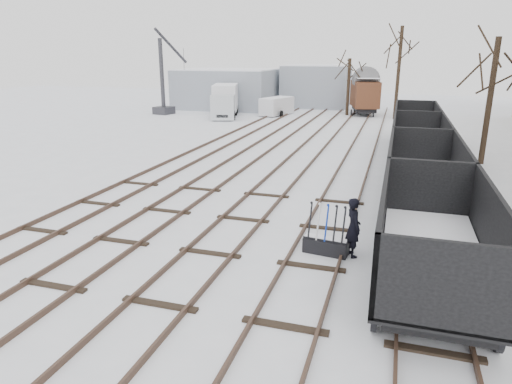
% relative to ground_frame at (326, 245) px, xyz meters
% --- Properties ---
extents(ground, '(120.00, 120.00, 0.00)m').
position_rel_ground_frame_xyz_m(ground, '(-3.23, -1.03, -0.28)').
color(ground, white).
rests_on(ground, ground).
extents(tracks, '(13.90, 52.00, 0.16)m').
position_rel_ground_frame_xyz_m(tracks, '(-3.23, 12.65, -0.21)').
color(tracks, black).
rests_on(tracks, ground).
extents(shed_left, '(10.00, 8.00, 4.10)m').
position_rel_ground_frame_xyz_m(shed_left, '(-16.23, 34.97, 1.76)').
color(shed_left, '#8E96A0').
rests_on(shed_left, ground).
extents(shed_right, '(7.00, 6.00, 4.50)m').
position_rel_ground_frame_xyz_m(shed_right, '(-7.23, 38.97, 1.96)').
color(shed_right, '#8E96A0').
rests_on(shed_right, ground).
extents(ground_frame, '(1.35, 0.60, 1.49)m').
position_rel_ground_frame_xyz_m(ground_frame, '(0.00, 0.00, 0.00)').
color(ground_frame, black).
rests_on(ground_frame, ground).
extents(worker, '(0.67, 0.76, 1.75)m').
position_rel_ground_frame_xyz_m(worker, '(0.75, 0.10, 0.59)').
color(worker, black).
rests_on(worker, ground).
extents(freight_wagon_a, '(2.57, 6.42, 2.62)m').
position_rel_ground_frame_xyz_m(freight_wagon_a, '(2.77, -1.49, 0.72)').
color(freight_wagon_a, black).
rests_on(freight_wagon_a, ground).
extents(freight_wagon_b, '(2.57, 6.42, 2.62)m').
position_rel_ground_frame_xyz_m(freight_wagon_b, '(2.77, 4.91, 0.72)').
color(freight_wagon_b, black).
rests_on(freight_wagon_b, ground).
extents(freight_wagon_c, '(2.57, 6.42, 2.62)m').
position_rel_ground_frame_xyz_m(freight_wagon_c, '(2.77, 11.31, 0.72)').
color(freight_wagon_c, black).
rests_on(freight_wagon_c, ground).
extents(freight_wagon_d, '(2.57, 6.42, 2.62)m').
position_rel_ground_frame_xyz_m(freight_wagon_d, '(2.77, 17.71, 0.72)').
color(freight_wagon_d, black).
rests_on(freight_wagon_d, ground).
extents(box_van_wagon, '(3.39, 5.02, 3.51)m').
position_rel_ground_frame_xyz_m(box_van_wagon, '(-1.53, 33.03, 1.76)').
color(box_van_wagon, black).
rests_on(box_van_wagon, ground).
extents(lorry, '(3.28, 6.73, 2.92)m').
position_rel_ground_frame_xyz_m(lorry, '(-13.76, 27.64, 1.22)').
color(lorry, black).
rests_on(lorry, ground).
extents(panel_van, '(2.70, 4.14, 1.69)m').
position_rel_ground_frame_xyz_m(panel_van, '(-9.47, 30.26, 0.59)').
color(panel_van, silver).
rests_on(panel_van, ground).
extents(crane, '(1.89, 4.75, 7.97)m').
position_rel_ground_frame_xyz_m(crane, '(-20.23, 28.06, 1.81)').
color(crane, '#303035').
rests_on(crane, ground).
extents(tree_near, '(0.30, 0.30, 6.46)m').
position_rel_ground_frame_xyz_m(tree_near, '(6.12, 13.94, 2.94)').
color(tree_near, black).
rests_on(tree_near, ground).
extents(tree_far_left, '(0.30, 0.30, 5.25)m').
position_rel_ground_frame_xyz_m(tree_far_left, '(-3.05, 32.37, 2.34)').
color(tree_far_left, black).
rests_on(tree_far_left, ground).
extents(tree_far_right, '(0.30, 0.30, 7.95)m').
position_rel_ground_frame_xyz_m(tree_far_right, '(1.38, 30.81, 3.69)').
color(tree_far_right, black).
rests_on(tree_far_right, ground).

